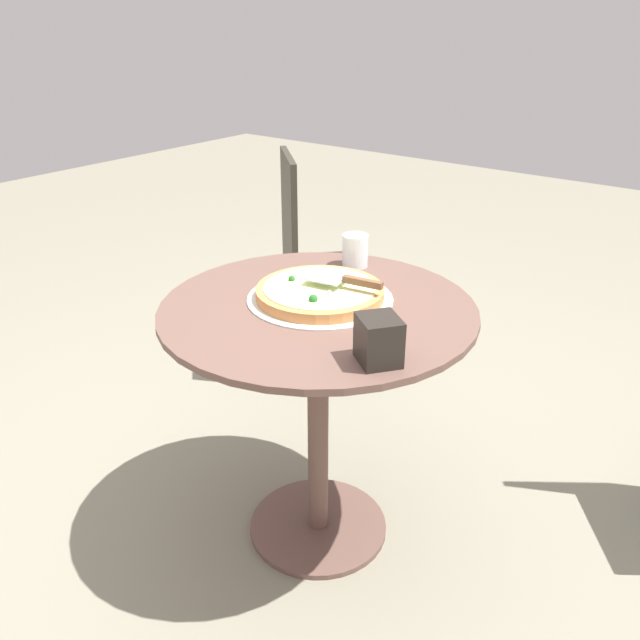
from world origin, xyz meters
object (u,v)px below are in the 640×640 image
pizza_on_tray (320,293)px  pizza_server (345,280)px  patio_chair_far (312,252)px  drinking_cup (355,251)px  patio_table (318,369)px  napkin_dispenser (379,340)px

pizza_on_tray → pizza_server: 0.08m
pizza_on_tray → patio_chair_far: patio_chair_far is taller
drinking_cup → patio_table: bearing=106.8°
pizza_on_tray → napkin_dispenser: 0.37m
patio_chair_far → patio_table: bearing=128.9°
pizza_server → patio_chair_far: patio_chair_far is taller
pizza_server → drinking_cup: (0.12, -0.23, -0.01)m
patio_chair_far → pizza_server: bearing=133.1°
napkin_dispenser → patio_table: bearing=8.5°
patio_table → napkin_dispenser: napkin_dispenser is taller
drinking_cup → patio_chair_far: size_ratio=0.10×
patio_table → pizza_on_tray: bearing=-59.7°
patio_table → napkin_dispenser: size_ratio=7.84×
patio_table → napkin_dispenser: 0.40m
pizza_server → pizza_on_tray: bearing=30.0°
drinking_cup → napkin_dispenser: (-0.38, 0.45, 0.00)m
patio_table → drinking_cup: drinking_cup is taller
pizza_on_tray → patio_chair_far: 0.99m
pizza_on_tray → drinking_cup: size_ratio=4.02×
pizza_on_tray → drinking_cup: drinking_cup is taller
drinking_cup → patio_chair_far: 0.77m
patio_table → patio_chair_far: patio_chair_far is taller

